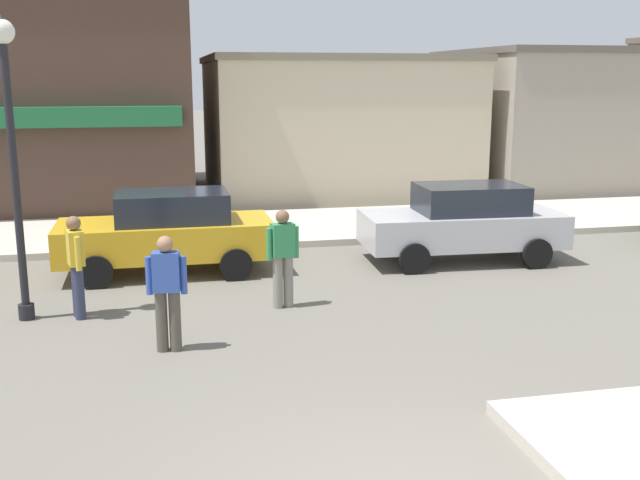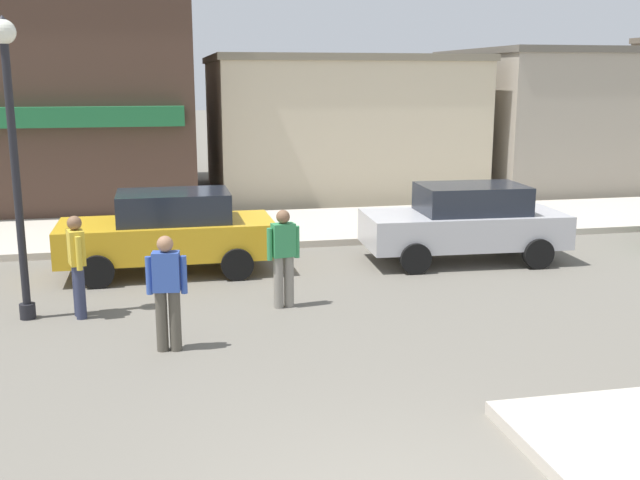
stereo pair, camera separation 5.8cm
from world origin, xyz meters
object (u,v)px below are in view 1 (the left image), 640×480
at_px(lamp_post, 10,127).
at_px(pedestrian_crossing_near, 167,290).
at_px(parked_car_nearest, 167,231).
at_px(pedestrian_kerb_side, 283,255).
at_px(pedestrian_crossing_far, 76,264).
at_px(parked_car_second, 464,222).

height_order(lamp_post, pedestrian_crossing_near, lamp_post).
relative_size(lamp_post, pedestrian_crossing_near, 2.82).
xyz_separation_m(parked_car_nearest, pedestrian_kerb_side, (1.78, -2.65, 0.06)).
xyz_separation_m(lamp_post, pedestrian_crossing_far, (0.80, -0.09, -2.09)).
xyz_separation_m(lamp_post, pedestrian_crossing_near, (2.14, -1.86, -2.09)).
bearing_deg(pedestrian_kerb_side, pedestrian_crossing_far, 177.42).
bearing_deg(pedestrian_crossing_near, pedestrian_crossing_far, 127.09).
distance_m(pedestrian_crossing_far, pedestrian_kerb_side, 3.20).
height_order(pedestrian_crossing_near, pedestrian_crossing_far, same).
height_order(lamp_post, pedestrian_kerb_side, lamp_post).
xyz_separation_m(parked_car_nearest, pedestrian_crossing_far, (-1.41, -2.51, 0.06)).
distance_m(pedestrian_crossing_near, pedestrian_kerb_side, 2.47).
xyz_separation_m(lamp_post, parked_car_second, (8.09, 2.11, -2.15)).
distance_m(parked_car_nearest, parked_car_second, 5.89).
distance_m(parked_car_nearest, pedestrian_crossing_near, 4.28).
xyz_separation_m(lamp_post, parked_car_nearest, (2.21, 2.42, -2.15)).
relative_size(lamp_post, pedestrian_crossing_far, 2.82).
xyz_separation_m(parked_car_nearest, pedestrian_crossing_near, (-0.07, -4.28, 0.06)).
bearing_deg(lamp_post, parked_car_nearest, 47.58).
xyz_separation_m(parked_car_second, pedestrian_crossing_near, (-5.95, -3.97, 0.06)).
distance_m(lamp_post, parked_car_nearest, 3.92).
bearing_deg(lamp_post, pedestrian_kerb_side, -3.34).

